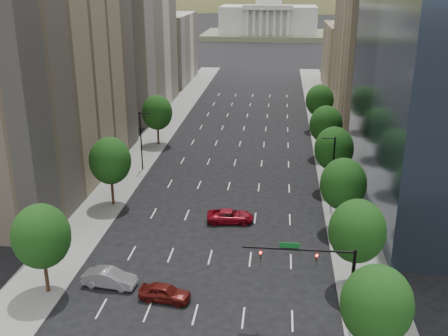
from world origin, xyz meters
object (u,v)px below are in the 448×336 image
(traffic_signal, at_px, (322,269))
(car_red_far, at_px, (230,216))
(car_maroon, at_px, (165,292))
(capitol, at_px, (268,19))
(car_silver, at_px, (110,278))

(traffic_signal, height_order, car_red_far, traffic_signal)
(car_maroon, distance_m, car_red_far, 17.29)
(capitol, bearing_deg, traffic_signal, -87.26)
(traffic_signal, height_order, car_maroon, traffic_signal)
(traffic_signal, distance_m, car_silver, 20.00)
(capitol, xyz_separation_m, car_silver, (-8.65, -216.06, -7.74))
(capitol, relative_size, car_silver, 11.77)
(car_silver, xyz_separation_m, car_red_far, (9.93, 14.98, -0.08))
(traffic_signal, height_order, capitol, capitol)
(car_silver, bearing_deg, traffic_signal, -94.09)
(capitol, distance_m, car_silver, 216.38)
(traffic_signal, bearing_deg, car_red_far, 116.42)
(traffic_signal, bearing_deg, car_silver, 169.24)
(capitol, bearing_deg, car_silver, -92.29)
(capitol, xyz_separation_m, car_red_far, (1.28, -201.09, -7.81))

